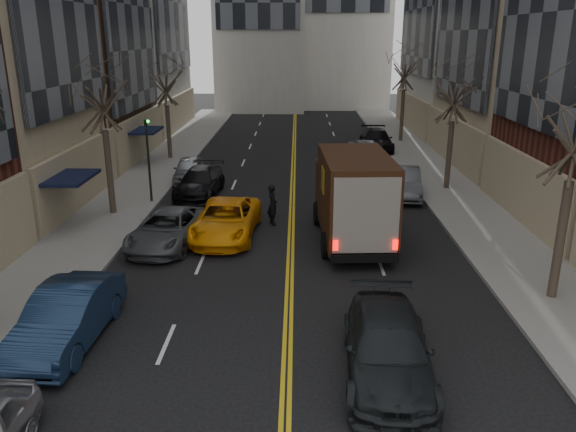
% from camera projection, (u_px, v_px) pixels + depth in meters
% --- Properties ---
extents(sidewalk_left, '(4.00, 66.00, 0.15)m').
position_uv_depth(sidewalk_left, '(146.00, 179.00, 34.32)').
color(sidewalk_left, slate).
rests_on(sidewalk_left, ground).
extents(sidewalk_right, '(4.00, 66.00, 0.15)m').
position_uv_depth(sidewalk_right, '(441.00, 180.00, 34.03)').
color(sidewalk_right, slate).
rests_on(sidewalk_right, ground).
extents(tree_lf_mid, '(3.20, 3.20, 8.91)m').
position_uv_depth(tree_lf_mid, '(100.00, 78.00, 25.64)').
color(tree_lf_mid, '#382D23').
rests_on(tree_lf_mid, sidewalk_left).
extents(tree_lf_far, '(3.20, 3.20, 8.12)m').
position_uv_depth(tree_lf_far, '(165.00, 73.00, 38.19)').
color(tree_lf_far, '#382D23').
rests_on(tree_lf_far, sidewalk_left).
extents(tree_rt_mid, '(3.20, 3.20, 8.32)m').
position_uv_depth(tree_rt_mid, '(456.00, 80.00, 30.25)').
color(tree_rt_mid, '#382D23').
rests_on(tree_rt_mid, sidewalk_right).
extents(tree_rt_far, '(3.20, 3.20, 9.11)m').
position_uv_depth(tree_rt_far, '(406.00, 58.00, 44.35)').
color(tree_rt_far, '#382D23').
rests_on(tree_rt_far, sidewalk_right).
extents(traffic_signal, '(0.29, 0.26, 4.70)m').
position_uv_depth(traffic_signal, '(148.00, 151.00, 28.69)').
color(traffic_signal, black).
rests_on(traffic_signal, sidewalk_left).
extents(ups_truck, '(3.17, 7.19, 3.87)m').
position_uv_depth(ups_truck, '(353.00, 197.00, 23.64)').
color(ups_truck, black).
rests_on(ups_truck, ground).
extents(observer_sedan, '(2.53, 5.52, 1.56)m').
position_uv_depth(observer_sedan, '(388.00, 348.00, 14.46)').
color(observer_sedan, black).
rests_on(observer_sedan, ground).
extents(taxi, '(2.92, 5.73, 1.55)m').
position_uv_depth(taxi, '(226.00, 220.00, 24.53)').
color(taxi, orange).
rests_on(taxi, ground).
extents(pedestrian, '(0.68, 0.82, 1.93)m').
position_uv_depth(pedestrian, '(272.00, 205.00, 26.05)').
color(pedestrian, black).
rests_on(pedestrian, ground).
extents(parked_lf_b, '(1.96, 5.07, 1.65)m').
position_uv_depth(parked_lf_b, '(67.00, 317.00, 16.01)').
color(parked_lf_b, '#13223C').
rests_on(parked_lf_b, ground).
extents(parked_lf_c, '(3.03, 5.43, 1.44)m').
position_uv_depth(parked_lf_c, '(168.00, 229.00, 23.56)').
color(parked_lf_c, '#484C50').
rests_on(parked_lf_c, ground).
extents(parked_lf_d, '(2.42, 5.30, 1.50)m').
position_uv_depth(parked_lf_d, '(200.00, 182.00, 30.80)').
color(parked_lf_d, black).
rests_on(parked_lf_d, ground).
extents(parked_lf_e, '(2.05, 4.34, 1.43)m').
position_uv_depth(parked_lf_e, '(189.00, 169.00, 33.96)').
color(parked_lf_e, '#95989C').
rests_on(parked_lf_e, ground).
extents(parked_rt_a, '(2.17, 4.91, 1.57)m').
position_uv_depth(parked_rt_a, '(404.00, 182.00, 30.70)').
color(parked_rt_a, '#4C4E53').
rests_on(parked_rt_a, ground).
extents(parked_rt_b, '(2.39, 5.00, 1.38)m').
position_uv_depth(parked_rt_b, '(366.00, 151.00, 39.33)').
color(parked_rt_b, '#A3A5AB').
rests_on(parked_rt_b, ground).
extents(parked_rt_c, '(2.38, 5.61, 1.61)m').
position_uv_depth(parked_rt_c, '(376.00, 140.00, 42.89)').
color(parked_rt_c, black).
rests_on(parked_rt_c, ground).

